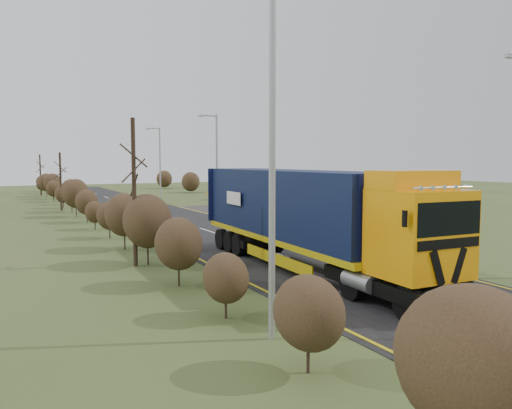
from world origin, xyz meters
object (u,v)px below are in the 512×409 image
object	(u,v)px
speed_sign	(256,200)
lorry	(306,213)
car_blue_sedan	(240,206)
car_red_hatchback	(267,209)

from	to	relation	value
speed_sign	lorry	bearing A→B (deg)	-110.37
car_blue_sedan	lorry	bearing A→B (deg)	104.01
lorry	car_red_hatchback	distance (m)	18.44
lorry	car_blue_sedan	world-z (taller)	lorry
car_red_hatchback	car_blue_sedan	distance (m)	2.84
car_red_hatchback	speed_sign	bearing A→B (deg)	31.61
speed_sign	car_red_hatchback	bearing A→B (deg)	44.91
car_red_hatchback	car_blue_sedan	xyz separation A→B (m)	(-0.97, 2.67, 0.02)
lorry	speed_sign	world-z (taller)	lorry
car_red_hatchback	car_blue_sedan	bearing A→B (deg)	-83.41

